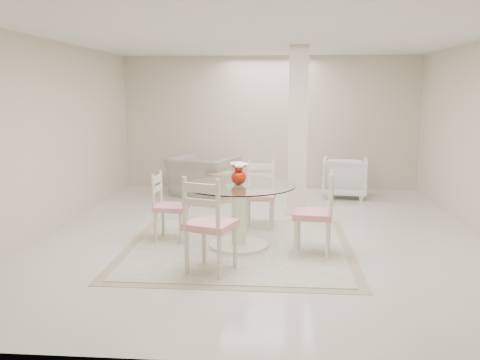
# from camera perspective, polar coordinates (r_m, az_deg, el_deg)

# --- Properties ---
(ground) EXTENTS (7.00, 7.00, 0.00)m
(ground) POSITION_cam_1_polar(r_m,az_deg,el_deg) (7.22, 2.60, -6.04)
(ground) COLOR silver
(ground) RESTS_ON ground
(room_shell) EXTENTS (6.02, 7.02, 2.71)m
(room_shell) POSITION_cam_1_polar(r_m,az_deg,el_deg) (6.95, 2.72, 8.85)
(room_shell) COLOR beige
(room_shell) RESTS_ON ground
(column) EXTENTS (0.30, 0.30, 2.70)m
(column) POSITION_cam_1_polar(r_m,az_deg,el_deg) (8.27, 6.49, 5.45)
(column) COLOR beige
(column) RESTS_ON ground
(area_rug) EXTENTS (2.89, 2.89, 0.02)m
(area_rug) POSITION_cam_1_polar(r_m,az_deg,el_deg) (6.58, -0.14, -7.55)
(area_rug) COLOR tan
(area_rug) RESTS_ON ground
(dining_table) EXTENTS (1.43, 1.43, 0.83)m
(dining_table) POSITION_cam_1_polar(r_m,az_deg,el_deg) (6.47, -0.14, -4.05)
(dining_table) COLOR #F0EDC5
(dining_table) RESTS_ON ground
(red_vase) EXTENTS (0.22, 0.21, 0.29)m
(red_vase) POSITION_cam_1_polar(r_m,az_deg,el_deg) (6.36, -0.14, 0.75)
(red_vase) COLOR #A81905
(red_vase) RESTS_ON dining_table
(dining_chair_east) EXTENTS (0.51, 0.51, 1.14)m
(dining_chair_east) POSITION_cam_1_polar(r_m,az_deg,el_deg) (6.19, 8.91, -3.08)
(dining_chair_east) COLOR beige
(dining_chair_east) RESTS_ON ground
(dining_chair_north) EXTENTS (0.46, 0.46, 1.09)m
(dining_chair_north) POSITION_cam_1_polar(r_m,az_deg,el_deg) (7.39, 2.29, -1.08)
(dining_chair_north) COLOR beige
(dining_chair_north) RESTS_ON ground
(dining_chair_west) EXTENTS (0.44, 0.43, 1.03)m
(dining_chair_west) POSITION_cam_1_polar(r_m,az_deg,el_deg) (6.82, -8.30, -2.40)
(dining_chair_west) COLOR beige
(dining_chair_west) RESTS_ON ground
(dining_chair_south) EXTENTS (0.62, 0.62, 1.21)m
(dining_chair_south) POSITION_cam_1_polar(r_m,az_deg,el_deg) (5.48, -3.67, -4.30)
(dining_chair_south) COLOR beige
(dining_chair_south) RESTS_ON ground
(recliner_taupe) EXTENTS (1.45, 1.37, 0.75)m
(recliner_taupe) POSITION_cam_1_polar(r_m,az_deg,el_deg) (9.78, -4.17, 0.41)
(recliner_taupe) COLOR gray
(recliner_taupe) RESTS_ON ground
(armchair_white) EXTENTS (0.92, 0.94, 0.76)m
(armchair_white) POSITION_cam_1_polar(r_m,az_deg,el_deg) (9.88, 11.69, 0.33)
(armchair_white) COLOR white
(armchair_white) RESTS_ON ground
(side_table) EXTENTS (0.52, 0.52, 0.54)m
(side_table) POSITION_cam_1_polar(r_m,az_deg,el_deg) (9.30, -2.23, -0.85)
(side_table) COLOR tan
(side_table) RESTS_ON ground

